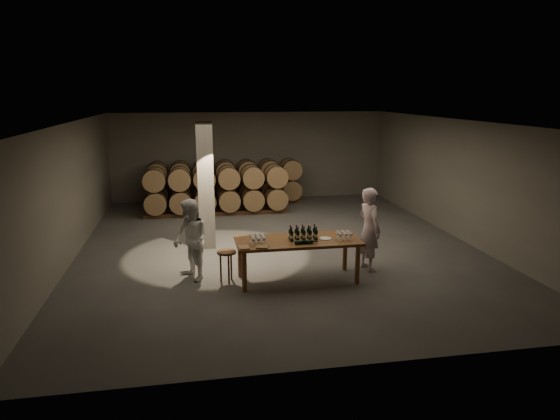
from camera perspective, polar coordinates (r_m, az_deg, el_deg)
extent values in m
plane|color=#4D4B48|center=(13.08, -0.30, -4.06)|extent=(12.00, 12.00, 0.00)
plane|color=#605E59|center=(12.50, -0.32, 10.08)|extent=(12.00, 12.00, 0.00)
plane|color=slate|center=(18.56, -3.51, 6.17)|extent=(10.00, 0.00, 10.00)
plane|color=slate|center=(7.04, 8.15, -5.98)|extent=(10.00, 0.00, 10.00)
plane|color=slate|center=(12.83, -22.89, 1.90)|extent=(0.00, 12.00, 12.00)
plane|color=slate|center=(14.41, 19.72, 3.32)|extent=(0.00, 12.00, 12.00)
cube|color=slate|center=(12.71, -8.49, 2.72)|extent=(0.40, 0.40, 3.20)
cylinder|color=brown|center=(10.04, -4.09, -7.05)|extent=(0.10, 0.10, 0.84)
cylinder|color=brown|center=(10.53, 8.85, -6.19)|extent=(0.10, 0.10, 0.84)
cylinder|color=brown|center=(10.85, -4.59, -5.48)|extent=(0.10, 0.10, 0.84)
cylinder|color=brown|center=(11.30, 7.44, -4.77)|extent=(0.10, 0.10, 0.84)
cube|color=brown|center=(10.48, 2.05, -3.55)|extent=(2.60, 1.10, 0.06)
cube|color=#50371B|center=(17.66, -6.11, 0.67)|extent=(5.48, 0.10, 0.12)
cube|color=#50371B|center=(18.25, -6.25, 1.08)|extent=(5.48, 0.10, 0.12)
cylinder|color=olive|center=(17.87, -13.72, 1.86)|extent=(0.70, 0.95, 0.70)
cylinder|color=black|center=(17.61, -13.77, 1.69)|extent=(0.73, 0.04, 0.73)
cylinder|color=black|center=(18.12, -13.67, 2.02)|extent=(0.73, 0.04, 0.73)
cylinder|color=olive|center=(17.83, -11.22, 1.96)|extent=(0.70, 0.95, 0.70)
cylinder|color=black|center=(17.58, -11.23, 1.80)|extent=(0.73, 0.04, 0.73)
cylinder|color=black|center=(18.09, -11.21, 2.12)|extent=(0.73, 0.04, 0.73)
cylinder|color=olive|center=(17.84, -8.71, 2.06)|extent=(0.70, 0.95, 0.70)
cylinder|color=black|center=(17.58, -8.69, 1.90)|extent=(0.73, 0.04, 0.73)
cylinder|color=black|center=(18.09, -8.74, 2.22)|extent=(0.73, 0.04, 0.73)
cylinder|color=olive|center=(17.87, -6.21, 2.16)|extent=(0.70, 0.95, 0.70)
cylinder|color=black|center=(17.62, -6.15, 2.00)|extent=(0.73, 0.04, 0.73)
cylinder|color=black|center=(18.12, -6.27, 2.32)|extent=(0.73, 0.04, 0.73)
cylinder|color=olive|center=(17.94, -3.73, 2.26)|extent=(0.70, 0.95, 0.70)
cylinder|color=black|center=(17.68, -3.63, 2.10)|extent=(0.73, 0.04, 0.73)
cylinder|color=black|center=(18.19, -3.82, 2.41)|extent=(0.73, 0.04, 0.73)
cylinder|color=olive|center=(18.04, -1.26, 2.35)|extent=(0.70, 0.95, 0.70)
cylinder|color=black|center=(17.79, -1.13, 2.19)|extent=(0.73, 0.04, 0.73)
cylinder|color=black|center=(18.29, -1.39, 2.50)|extent=(0.73, 0.04, 0.73)
cylinder|color=olive|center=(18.17, 1.17, 2.43)|extent=(0.70, 0.95, 0.70)
cylinder|color=black|center=(17.92, 1.33, 2.27)|extent=(0.73, 0.04, 0.73)
cylinder|color=black|center=(18.43, 1.01, 2.58)|extent=(0.73, 0.04, 0.73)
cylinder|color=olive|center=(17.74, -13.85, 4.20)|extent=(0.70, 0.95, 0.70)
cylinder|color=black|center=(17.48, -13.90, 4.07)|extent=(0.73, 0.04, 0.73)
cylinder|color=black|center=(18.00, -13.80, 4.33)|extent=(0.73, 0.04, 0.73)
cylinder|color=olive|center=(17.71, -11.33, 4.31)|extent=(0.70, 0.95, 0.70)
cylinder|color=black|center=(17.45, -11.34, 4.18)|extent=(0.73, 0.04, 0.73)
cylinder|color=black|center=(17.96, -11.32, 4.44)|extent=(0.73, 0.04, 0.73)
cylinder|color=olive|center=(17.71, -8.80, 4.41)|extent=(0.70, 0.95, 0.70)
cylinder|color=black|center=(17.45, -8.77, 4.28)|extent=(0.73, 0.04, 0.73)
cylinder|color=black|center=(17.96, -8.82, 4.54)|extent=(0.73, 0.04, 0.73)
cylinder|color=olive|center=(17.74, -6.27, 4.51)|extent=(0.70, 0.95, 0.70)
cylinder|color=black|center=(17.49, -6.21, 4.38)|extent=(0.73, 0.04, 0.73)
cylinder|color=black|center=(18.00, -6.33, 4.63)|extent=(0.73, 0.04, 0.73)
cylinder|color=olive|center=(17.81, -3.76, 4.59)|extent=(0.70, 0.95, 0.70)
cylinder|color=black|center=(17.56, -3.67, 4.47)|extent=(0.73, 0.04, 0.73)
cylinder|color=black|center=(18.07, -3.86, 4.72)|extent=(0.73, 0.04, 0.73)
cylinder|color=olive|center=(17.91, -1.28, 4.67)|extent=(0.70, 0.95, 0.70)
cylinder|color=black|center=(17.66, -1.14, 4.54)|extent=(0.73, 0.04, 0.73)
cylinder|color=black|center=(18.17, -1.40, 4.79)|extent=(0.73, 0.04, 0.73)
cylinder|color=olive|center=(18.05, 1.18, 4.74)|extent=(0.70, 0.95, 0.70)
cylinder|color=black|center=(17.80, 1.34, 4.61)|extent=(0.73, 0.04, 0.73)
cylinder|color=black|center=(18.30, 1.02, 4.86)|extent=(0.73, 0.04, 0.73)
cube|color=#50371B|center=(16.28, -7.11, -0.45)|extent=(4.70, 0.10, 0.12)
cube|color=#50371B|center=(16.86, -7.23, 0.03)|extent=(4.70, 0.10, 0.12)
cylinder|color=olive|center=(16.50, -13.99, 0.90)|extent=(0.70, 0.95, 0.70)
cylinder|color=black|center=(16.25, -14.04, 0.71)|extent=(0.73, 0.04, 0.73)
cylinder|color=black|center=(16.75, -13.94, 1.09)|extent=(0.73, 0.04, 0.73)
cylinder|color=olive|center=(16.46, -11.28, 1.02)|extent=(0.70, 0.95, 0.70)
cylinder|color=black|center=(16.21, -11.30, 0.82)|extent=(0.73, 0.04, 0.73)
cylinder|color=black|center=(16.72, -11.27, 1.20)|extent=(0.73, 0.04, 0.73)
cylinder|color=olive|center=(16.46, -8.57, 1.13)|extent=(0.70, 0.95, 0.70)
cylinder|color=black|center=(16.21, -8.54, 0.94)|extent=(0.73, 0.04, 0.73)
cylinder|color=black|center=(16.72, -8.60, 1.31)|extent=(0.73, 0.04, 0.73)
cylinder|color=olive|center=(16.50, -5.86, 1.24)|extent=(0.70, 0.95, 0.70)
cylinder|color=black|center=(16.25, -5.79, 1.05)|extent=(0.73, 0.04, 0.73)
cylinder|color=black|center=(16.76, -5.93, 1.42)|extent=(0.73, 0.04, 0.73)
cylinder|color=olive|center=(16.58, -3.17, 1.34)|extent=(0.70, 0.95, 0.70)
cylinder|color=black|center=(16.32, -3.06, 1.15)|extent=(0.73, 0.04, 0.73)
cylinder|color=black|center=(16.83, -3.28, 1.52)|extent=(0.73, 0.04, 0.73)
cylinder|color=olive|center=(16.69, -0.51, 1.44)|extent=(0.70, 0.95, 0.70)
cylinder|color=black|center=(16.44, -0.36, 1.26)|extent=(0.73, 0.04, 0.73)
cylinder|color=black|center=(16.94, -0.66, 1.62)|extent=(0.73, 0.04, 0.73)
cylinder|color=olive|center=(16.36, -14.13, 3.44)|extent=(0.70, 0.95, 0.70)
cylinder|color=black|center=(16.11, -14.19, 3.28)|extent=(0.73, 0.04, 0.73)
cylinder|color=black|center=(16.62, -14.08, 3.59)|extent=(0.73, 0.04, 0.73)
cylinder|color=olive|center=(16.32, -11.40, 3.56)|extent=(0.70, 0.95, 0.70)
cylinder|color=black|center=(16.07, -11.41, 3.40)|extent=(0.73, 0.04, 0.73)
cylinder|color=black|center=(16.58, -11.39, 3.70)|extent=(0.73, 0.04, 0.73)
cylinder|color=olive|center=(16.33, -8.66, 3.67)|extent=(0.70, 0.95, 0.70)
cylinder|color=black|center=(16.07, -8.63, 3.51)|extent=(0.73, 0.04, 0.73)
cylinder|color=black|center=(16.58, -8.69, 3.82)|extent=(0.73, 0.04, 0.73)
cylinder|color=olive|center=(16.36, -5.92, 3.77)|extent=(0.70, 0.95, 0.70)
cylinder|color=black|center=(16.11, -5.85, 3.62)|extent=(0.73, 0.04, 0.73)
cylinder|color=black|center=(16.62, -5.99, 3.92)|extent=(0.73, 0.04, 0.73)
cylinder|color=olive|center=(16.44, -3.21, 3.86)|extent=(0.70, 0.95, 0.70)
cylinder|color=black|center=(16.18, -3.09, 3.72)|extent=(0.73, 0.04, 0.73)
cylinder|color=black|center=(16.69, -3.32, 4.01)|extent=(0.73, 0.04, 0.73)
cylinder|color=olive|center=(16.55, -0.52, 3.95)|extent=(0.70, 0.95, 0.70)
cylinder|color=black|center=(16.30, -0.37, 3.80)|extent=(0.73, 0.04, 0.73)
cylinder|color=black|center=(16.80, -0.67, 4.09)|extent=(0.73, 0.04, 0.73)
cylinder|color=black|center=(10.32, 1.34, -3.03)|extent=(0.07, 0.07, 0.21)
cylinder|color=silver|center=(10.33, 1.34, -3.08)|extent=(0.08, 0.08, 0.07)
cylinder|color=black|center=(10.28, 1.35, -2.26)|extent=(0.03, 0.03, 0.08)
cylinder|color=yellow|center=(10.27, 1.35, -2.01)|extent=(0.03, 0.03, 0.02)
cylinder|color=black|center=(10.47, 1.18, -2.80)|extent=(0.07, 0.07, 0.21)
cylinder|color=silver|center=(10.47, 1.18, -2.85)|extent=(0.08, 0.08, 0.07)
cylinder|color=black|center=(10.43, 1.18, -2.04)|extent=(0.03, 0.03, 0.08)
cylinder|color=maroon|center=(10.41, 1.19, -1.79)|extent=(0.03, 0.03, 0.02)
cylinder|color=black|center=(10.35, 2.05, -2.99)|extent=(0.07, 0.07, 0.21)
cylinder|color=silver|center=(10.35, 2.05, -3.04)|extent=(0.08, 0.08, 0.07)
cylinder|color=black|center=(10.31, 2.06, -2.22)|extent=(0.03, 0.03, 0.08)
cylinder|color=maroon|center=(10.30, 2.06, -1.97)|extent=(0.03, 0.03, 0.02)
cylinder|color=black|center=(10.49, 1.88, -2.77)|extent=(0.07, 0.07, 0.21)
cylinder|color=silver|center=(10.49, 1.88, -2.82)|extent=(0.08, 0.08, 0.07)
cylinder|color=black|center=(10.45, 1.88, -2.01)|extent=(0.03, 0.03, 0.08)
cylinder|color=yellow|center=(10.44, 1.89, -1.76)|extent=(0.03, 0.03, 0.02)
cylinder|color=black|center=(10.38, 2.75, -2.96)|extent=(0.07, 0.07, 0.21)
cylinder|color=silver|center=(10.38, 2.75, -3.01)|extent=(0.08, 0.08, 0.07)
cylinder|color=black|center=(10.34, 2.76, -2.19)|extent=(0.03, 0.03, 0.08)
cylinder|color=yellow|center=(10.33, 2.77, -1.94)|extent=(0.03, 0.03, 0.02)
cylinder|color=black|center=(10.52, 2.57, -2.73)|extent=(0.07, 0.07, 0.21)
cylinder|color=silver|center=(10.52, 2.57, -2.78)|extent=(0.08, 0.08, 0.07)
cylinder|color=black|center=(10.48, 2.58, -1.97)|extent=(0.03, 0.03, 0.08)
cylinder|color=maroon|center=(10.47, 2.58, -1.72)|extent=(0.03, 0.03, 0.02)
cylinder|color=black|center=(10.41, 3.45, -2.92)|extent=(0.07, 0.07, 0.21)
cylinder|color=silver|center=(10.41, 3.45, -2.97)|extent=(0.08, 0.08, 0.07)
cylinder|color=black|center=(10.37, 3.46, -2.15)|extent=(0.03, 0.03, 0.08)
cylinder|color=maroon|center=(10.36, 3.47, -1.90)|extent=(0.03, 0.03, 0.02)
cylinder|color=black|center=(10.55, 3.26, -2.69)|extent=(0.07, 0.07, 0.21)
cylinder|color=silver|center=(10.55, 3.26, -2.74)|extent=(0.08, 0.08, 0.07)
cylinder|color=black|center=(10.51, 3.27, -1.94)|extent=(0.03, 0.03, 0.08)
cylinder|color=yellow|center=(10.50, 3.27, -1.69)|extent=(0.03, 0.03, 0.02)
cylinder|color=black|center=(10.44, 4.15, -2.88)|extent=(0.07, 0.07, 0.21)
cylinder|color=silver|center=(10.44, 4.15, -2.93)|extent=(0.08, 0.08, 0.07)
cylinder|color=black|center=(10.40, 4.16, -2.12)|extent=(0.03, 0.03, 0.08)
cylinder|color=yellow|center=(10.39, 4.16, -1.87)|extent=(0.03, 0.03, 0.02)
cylinder|color=black|center=(10.58, 3.95, -2.66)|extent=(0.07, 0.07, 0.21)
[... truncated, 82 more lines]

